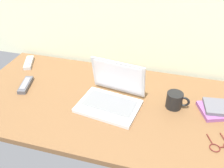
# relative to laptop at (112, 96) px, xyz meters

# --- Properties ---
(desk) EXTENTS (1.60, 0.76, 0.03)m
(desk) POSITION_rel_laptop_xyz_m (0.01, 0.00, -0.06)
(desk) COLOR brown
(desk) RESTS_ON ground
(laptop) EXTENTS (0.34, 0.30, 0.22)m
(laptop) POSITION_rel_laptop_xyz_m (0.00, 0.00, 0.00)
(laptop) COLOR silver
(laptop) RESTS_ON desk
(coffee_mug) EXTENTS (0.12, 0.08, 0.09)m
(coffee_mug) POSITION_rel_laptop_xyz_m (0.32, 0.06, -0.00)
(coffee_mug) COLOR black
(coffee_mug) RESTS_ON desk
(remote_control_near) EXTENTS (0.08, 0.17, 0.02)m
(remote_control_near) POSITION_rel_laptop_xyz_m (-0.53, 0.01, -0.03)
(remote_control_near) COLOR #4C4C51
(remote_control_near) RESTS_ON desk
(remote_control_far) EXTENTS (0.10, 0.17, 0.02)m
(remote_control_far) POSITION_rel_laptop_xyz_m (-0.65, 0.25, -0.03)
(remote_control_far) COLOR #B7B7B7
(remote_control_far) RESTS_ON desk
(eyeglasses) EXTENTS (0.12, 0.13, 0.01)m
(eyeglasses) POSITION_rel_laptop_xyz_m (0.54, -0.17, -0.04)
(eyeglasses) COLOR #591E19
(eyeglasses) RESTS_ON desk
(book_stack) EXTENTS (0.23, 0.20, 0.04)m
(book_stack) POSITION_rel_laptop_xyz_m (0.55, 0.08, -0.03)
(book_stack) COLOR #8C4C8C
(book_stack) RESTS_ON desk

